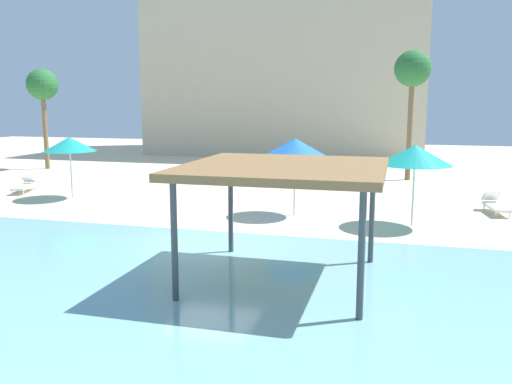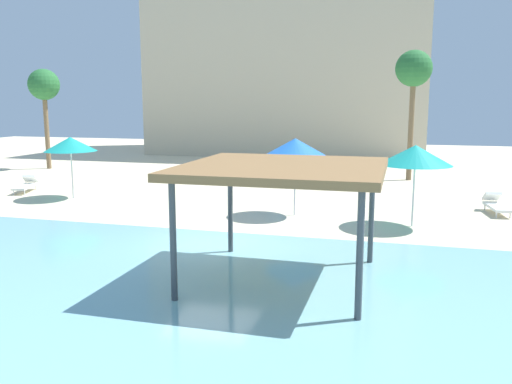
{
  "view_description": "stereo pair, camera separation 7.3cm",
  "coord_description": "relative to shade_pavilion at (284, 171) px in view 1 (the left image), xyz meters",
  "views": [
    {
      "loc": [
        5.21,
        -14.29,
        4.19
      ],
      "look_at": [
        0.81,
        2.0,
        1.3
      ],
      "focal_mm": 37.26,
      "sensor_mm": 36.0,
      "label": 1
    },
    {
      "loc": [
        5.28,
        -14.28,
        4.19
      ],
      "look_at": [
        0.81,
        2.0,
        1.3
      ],
      "focal_mm": 37.26,
      "sensor_mm": 36.0,
      "label": 2
    }
  ],
  "objects": [
    {
      "name": "palm_tree_0",
      "position": [
        3.02,
        17.75,
        3.09
      ],
      "size": [
        1.9,
        1.9,
        6.83
      ],
      "color": "brown",
      "rests_on": "ground"
    },
    {
      "name": "beach_umbrella_teal_1",
      "position": [
        -11.2,
        8.17,
        -0.24
      ],
      "size": [
        2.23,
        2.23,
        2.68
      ],
      "color": "silver",
      "rests_on": "ground"
    },
    {
      "name": "lounge_chair_1",
      "position": [
        -14.32,
        9.06,
        -2.28
      ],
      "size": [
        1.17,
        1.99,
        0.74
      ],
      "rotation": [
        0.0,
        0.0,
        -1.25
      ],
      "color": "white",
      "rests_on": "ground"
    },
    {
      "name": "lagoon_water",
      "position": [
        -2.7,
        -2.74,
        -2.59
      ],
      "size": [
        44.0,
        13.5,
        0.04
      ],
      "primitive_type": "cube",
      "color": "#7AB7C1",
      "rests_on": "ground"
    },
    {
      "name": "beach_umbrella_teal_0",
      "position": [
        3.04,
        6.58,
        -0.18
      ],
      "size": [
        2.43,
        2.43,
        2.76
      ],
      "color": "silver",
      "rests_on": "ground"
    },
    {
      "name": "shade_pavilion",
      "position": [
        0.0,
        0.0,
        0.0
      ],
      "size": [
        4.52,
        4.52,
        2.77
      ],
      "color": "#42474C",
      "rests_on": "ground"
    },
    {
      "name": "ground_plane",
      "position": [
        -2.7,
        2.51,
        -2.61
      ],
      "size": [
        80.0,
        80.0,
        0.0
      ],
      "primitive_type": "plane",
      "color": "beige"
    },
    {
      "name": "palm_tree_1",
      "position": [
        -18.83,
        16.86,
        2.45
      ],
      "size": [
        1.9,
        1.9,
        6.16
      ],
      "color": "brown",
      "rests_on": "ground"
    },
    {
      "name": "beach_umbrella_blue_4",
      "position": [
        -1.16,
        7.27,
        -0.05
      ],
      "size": [
        2.22,
        2.22,
        2.86
      ],
      "color": "silver",
      "rests_on": "ground"
    },
    {
      "name": "hotel_block_0",
      "position": [
        -6.42,
        32.07,
        5.37
      ],
      "size": [
        21.27,
        11.53,
        15.96
      ],
      "primitive_type": "cube",
      "color": "beige",
      "rests_on": "ground"
    },
    {
      "name": "lounge_chair_2",
      "position": [
        6.14,
        9.67,
        -2.28
      ],
      "size": [
        0.85,
        1.96,
        0.74
      ],
      "rotation": [
        0.0,
        0.0,
        -1.44
      ],
      "color": "white",
      "rests_on": "ground"
    }
  ]
}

